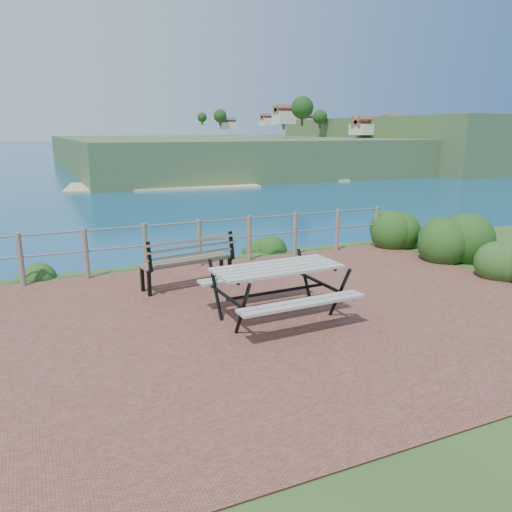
{
  "coord_description": "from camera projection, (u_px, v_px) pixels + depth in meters",
  "views": [
    {
      "loc": [
        -3.14,
        -6.56,
        2.83
      ],
      "look_at": [
        0.25,
        0.98,
        0.75
      ],
      "focal_mm": 35.0,
      "sensor_mm": 36.0,
      "label": 1
    }
  ],
  "objects": [
    {
      "name": "ocean",
      "position": [
        35.0,
        138.0,
        184.6
      ],
      "size": [
        1200.0,
        1200.0,
        0.0
      ],
      "primitive_type": "plane",
      "color": "#156083",
      "rests_on": "ground"
    },
    {
      "name": "shrub_lip_east",
      "position": [
        262.0,
        250.0,
        12.22
      ],
      "size": [
        0.78,
        0.78,
        0.52
      ],
      "primitive_type": "ellipsoid",
      "color": "#1A3A12",
      "rests_on": "ground"
    },
    {
      "name": "shrub_right_edge",
      "position": [
        389.0,
        244.0,
        12.78
      ],
      "size": [
        1.13,
        1.13,
        1.62
      ],
      "primitive_type": "ellipsoid",
      "color": "#1A3A12",
      "rests_on": "ground"
    },
    {
      "name": "shrub_lip_west",
      "position": [
        34.0,
        278.0,
        9.9
      ],
      "size": [
        0.69,
        0.69,
        0.4
      ],
      "primitive_type": "ellipsoid",
      "color": "#234A1C",
      "rests_on": "ground"
    },
    {
      "name": "shrub_right_front",
      "position": [
        447.0,
        256.0,
        11.56
      ],
      "size": [
        1.39,
        1.39,
        1.97
      ],
      "primitive_type": "ellipsoid",
      "color": "#1A3A12",
      "rests_on": "ground"
    },
    {
      "name": "distant_bay",
      "position": [
        402.0,
        139.0,
        256.14
      ],
      "size": [
        290.0,
        232.36,
        24.0
      ],
      "color": "#3F6130",
      "rests_on": "ground"
    },
    {
      "name": "ground",
      "position": [
        267.0,
        319.0,
        7.74
      ],
      "size": [
        10.0,
        7.0,
        0.12
      ],
      "primitive_type": "cube",
      "color": "brown",
      "rests_on": "ground"
    },
    {
      "name": "safety_railing",
      "position": [
        199.0,
        240.0,
        10.56
      ],
      "size": [
        9.4,
        0.1,
        1.0
      ],
      "color": "#6B5B4C",
      "rests_on": "ground"
    },
    {
      "name": "park_bench",
      "position": [
        187.0,
        253.0,
        9.14
      ],
      "size": [
        1.8,
        0.71,
        0.99
      ],
      "rotation": [
        0.0,
        0.0,
        0.16
      ],
      "color": "brown",
      "rests_on": "ground"
    },
    {
      "name": "picnic_table",
      "position": [
        277.0,
        286.0,
        7.61
      ],
      "size": [
        1.97,
        1.68,
        0.82
      ],
      "rotation": [
        0.0,
        0.0,
        0.04
      ],
      "color": "#9B968B",
      "rests_on": "ground"
    }
  ]
}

